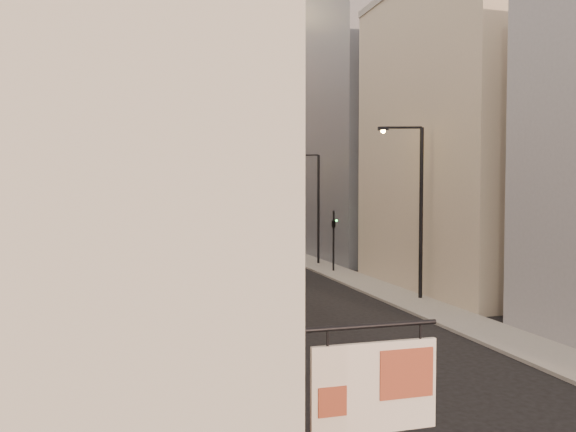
# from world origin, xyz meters

# --- Properties ---
(sidewalk_left) EXTENTS (3.00, 140.00, 0.15)m
(sidewalk_left) POSITION_xyz_m (-6.50, 55.00, 0.07)
(sidewalk_left) COLOR gray
(sidewalk_left) RESTS_ON ground
(sidewalk_right) EXTENTS (3.00, 140.00, 0.15)m
(sidewalk_right) POSITION_xyz_m (6.50, 55.00, 0.07)
(sidewalk_right) COLOR gray
(sidewalk_right) RESTS_ON ground
(near_building_left) EXTENTS (8.30, 23.04, 12.30)m
(near_building_left) POSITION_xyz_m (-10.99, 9.00, 6.02)
(near_building_left) COLOR maroon
(near_building_left) RESTS_ON ground
(left_bldg_beige) EXTENTS (8.00, 12.00, 16.00)m
(left_bldg_beige) POSITION_xyz_m (-12.00, 26.00, 8.00)
(left_bldg_beige) COLOR #B7A991
(left_bldg_beige) RESTS_ON ground
(left_bldg_grey) EXTENTS (8.00, 16.00, 20.00)m
(left_bldg_grey) POSITION_xyz_m (-12.00, 42.00, 10.00)
(left_bldg_grey) COLOR gray
(left_bldg_grey) RESTS_ON ground
(left_bldg_tan) EXTENTS (8.00, 18.00, 17.00)m
(left_bldg_tan) POSITION_xyz_m (-12.00, 60.00, 8.50)
(left_bldg_tan) COLOR tan
(left_bldg_tan) RESTS_ON ground
(left_bldg_wingrid) EXTENTS (8.00, 20.00, 24.00)m
(left_bldg_wingrid) POSITION_xyz_m (-12.00, 80.00, 12.00)
(left_bldg_wingrid) COLOR gray
(left_bldg_wingrid) RESTS_ON ground
(right_bldg_beige) EXTENTS (8.00, 16.00, 20.00)m
(right_bldg_beige) POSITION_xyz_m (12.00, 30.00, 10.00)
(right_bldg_beige) COLOR #B7A991
(right_bldg_beige) RESTS_ON ground
(right_bldg_wingrid) EXTENTS (8.00, 20.00, 26.00)m
(right_bldg_wingrid) POSITION_xyz_m (12.00, 50.00, 13.00)
(right_bldg_wingrid) COLOR gray
(right_bldg_wingrid) RESTS_ON ground
(highrise) EXTENTS (21.00, 23.00, 51.20)m
(highrise) POSITION_xyz_m (18.00, 78.00, 25.66)
(highrise) COLOR gray
(highrise) RESTS_ON ground
(clock_tower) EXTENTS (14.00, 14.00, 44.90)m
(clock_tower) POSITION_xyz_m (-1.00, 92.00, 17.63)
(clock_tower) COLOR tan
(clock_tower) RESTS_ON ground
(white_tower) EXTENTS (8.00, 8.00, 41.50)m
(white_tower) POSITION_xyz_m (10.00, 78.00, 18.61)
(white_tower) COLOR silver
(white_tower) RESTS_ON ground
(streetlamp_mid) EXTENTS (2.65, 0.98, 10.39)m
(streetlamp_mid) POSITION_xyz_m (7.13, 27.05, 5.94)
(streetlamp_mid) COLOR black
(streetlamp_mid) RESTS_ON ground
(streetlamp_far) EXTENTS (2.47, 1.09, 9.85)m
(streetlamp_far) POSITION_xyz_m (6.54, 44.31, 5.62)
(streetlamp_far) COLOR black
(streetlamp_far) RESTS_ON ground
(traffic_light_left) EXTENTS (0.56, 0.45, 5.00)m
(traffic_light_left) POSITION_xyz_m (-6.18, 37.60, 3.34)
(traffic_light_left) COLOR black
(traffic_light_left) RESTS_ON ground
(traffic_light_right) EXTENTS (0.60, 0.54, 5.00)m
(traffic_light_right) POSITION_xyz_m (6.42, 39.36, 3.71)
(traffic_light_right) COLOR black
(traffic_light_right) RESTS_ON ground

